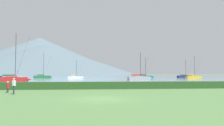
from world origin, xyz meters
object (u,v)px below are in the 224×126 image
Objects in this scene: sailboat_slip_2 at (145,77)px; sailboat_slip_0 at (14,77)px; sailboat_slip_8 at (139,78)px; person_seated_viewer at (8,86)px; sailboat_slip_4 at (194,77)px; sailboat_slip_11 at (185,76)px; sailboat_slip_7 at (75,77)px; sailboat_slip_6 at (13,79)px; person_standing_walker at (14,85)px; sailboat_slip_5 at (42,76)px.

sailboat_slip_0 is at bearing 170.39° from sailboat_slip_2.
person_seated_viewer is at bearing -126.20° from sailboat_slip_8.
person_seated_viewer is at bearing -66.43° from sailboat_slip_0.
sailboat_slip_11 is (2.05, 13.03, 0.06)m from sailboat_slip_4.
sailboat_slip_4 reaches higher than person_seated_viewer.
person_seated_viewer is at bearing -97.90° from sailboat_slip_7.
sailboat_slip_6 is at bearing -120.80° from sailboat_slip_7.
sailboat_slip_7 is at bearing 79.32° from person_seated_viewer.
sailboat_slip_7 is (-48.79, -0.07, -0.06)m from sailboat_slip_4.
sailboat_slip_2 reaches higher than sailboat_slip_7.
person_standing_walker is at bearing -128.22° from sailboat_slip_4.
person_seated_viewer is at bearing -124.16° from sailboat_slip_11.
sailboat_slip_11 is at bearing 39.75° from person_standing_walker.
sailboat_slip_8 is 48.92m from person_standing_walker.
sailboat_slip_6 is 76.74m from sailboat_slip_11.
sailboat_slip_5 is 0.91× the size of sailboat_slip_6.
sailboat_slip_8 is (-27.65, -19.74, 0.05)m from sailboat_slip_4.
sailboat_slip_11 is at bearing 22.15° from sailboat_slip_2.
sailboat_slip_0 is 0.95× the size of sailboat_slip_11.
sailboat_slip_2 is at bearing 170.89° from sailboat_slip_4.
person_seated_viewer is (-23.94, -41.37, 0.04)m from sailboat_slip_8.
sailboat_slip_6 is (2.10, -42.24, 0.01)m from sailboat_slip_5.
sailboat_slip_5 is at bearing 133.64° from sailboat_slip_7.
sailboat_slip_11 is (77.91, 1.79, 0.07)m from sailboat_slip_0.
sailboat_slip_2 reaches higher than sailboat_slip_11.
sailboat_slip_5 is at bearing 91.76° from person_seated_viewer.
person_standing_walker is at bearing -83.11° from sailboat_slip_5.
sailboat_slip_8 is 47.80m from person_seated_viewer.
sailboat_slip_11 is (22.12, 9.70, -0.01)m from sailboat_slip_2.
sailboat_slip_2 is at bearing -154.59° from sailboat_slip_11.
sailboat_slip_5 is at bearing 131.69° from sailboat_slip_8.
sailboat_slip_7 is 0.82× the size of sailboat_slip_11.
sailboat_slip_0 is 57.31m from sailboat_slip_8.
sailboat_slip_4 reaches higher than sailboat_slip_2.
sailboat_slip_0 is 0.98× the size of sailboat_slip_8.
sailboat_slip_0 is 56.35m from sailboat_slip_2.
sailboat_slip_11 reaches higher than person_standing_walker.
sailboat_slip_2 reaches higher than person_standing_walker.
sailboat_slip_0 is 1.16× the size of sailboat_slip_7.
sailboat_slip_5 reaches higher than sailboat_slip_0.
sailboat_slip_5 is 66.57m from sailboat_slip_11.
sailboat_slip_8 is at bearing 46.71° from person_standing_walker.
sailboat_slip_4 reaches higher than sailboat_slip_8.
sailboat_slip_11 is at bearing 46.07° from person_seated_viewer.
sailboat_slip_11 is 7.08× the size of person_seated_viewer.
sailboat_slip_2 is 24.29m from sailboat_slip_8.
sailboat_slip_4 is at bearing 18.68° from sailboat_slip_6.
sailboat_slip_11 is 91.52m from person_seated_viewer.
sailboat_slip_6 reaches higher than person_seated_viewer.
sailboat_slip_8 is 5.24× the size of person_standing_walker.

